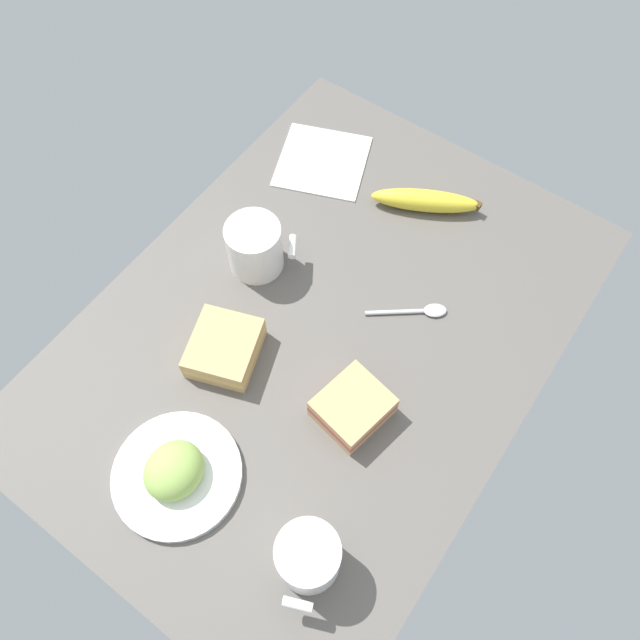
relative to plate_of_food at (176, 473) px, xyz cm
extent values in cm
cube|color=#5B5651|center=(29.54, -2.70, -2.71)|extent=(90.00, 64.00, 2.00)
cylinder|color=white|center=(0.00, 0.00, -1.11)|extent=(17.64, 17.64, 1.20)
ellipsoid|color=#99BF59|center=(0.00, 0.00, 1.04)|extent=(8.47, 7.63, 6.17)
cylinder|color=white|center=(1.40, -20.99, 2.81)|extent=(7.99, 7.99, 9.03)
cylinder|color=brown|center=(1.40, -20.99, 6.83)|extent=(7.03, 7.03, 0.40)
cylinder|color=white|center=(-3.61, -23.09, 3.26)|extent=(2.50, 3.78, 1.20)
cylinder|color=white|center=(33.51, 12.65, 2.75)|extent=(8.70, 8.70, 8.91)
cylinder|color=black|center=(33.51, 12.65, 6.70)|extent=(7.66, 7.66, 0.40)
cylinder|color=white|center=(36.76, 7.70, 3.19)|extent=(3.93, 3.15, 1.20)
cube|color=tan|center=(17.91, 6.24, -0.91)|extent=(12.99, 12.36, 1.60)
cube|color=#D8B259|center=(17.91, 6.24, 0.49)|extent=(12.99, 12.36, 1.20)
cube|color=tan|center=(17.91, 6.24, 1.89)|extent=(12.99, 12.36, 1.60)
cube|color=tan|center=(21.27, -14.22, -0.91)|extent=(10.90, 10.15, 1.60)
cube|color=#C14C4C|center=(21.27, -14.22, 0.49)|extent=(10.90, 10.15, 1.20)
cube|color=tan|center=(21.27, -14.22, 1.89)|extent=(10.90, 10.15, 1.60)
ellipsoid|color=yellow|center=(58.81, -3.56, 0.17)|extent=(11.98, 17.79, 3.76)
cube|color=#4C3819|center=(62.92, -11.16, 0.17)|extent=(1.20, 1.20, 1.20)
ellipsoid|color=silver|center=(42.39, -15.43, -1.31)|extent=(4.11, 4.31, 0.80)
cylinder|color=silver|center=(38.50, -10.44, -1.36)|extent=(6.12, 7.58, 0.70)
cube|color=white|center=(57.14, 16.44, -1.56)|extent=(19.67, 19.67, 0.30)
camera|label=1|loc=(-6.55, -28.42, 84.06)|focal=35.46mm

